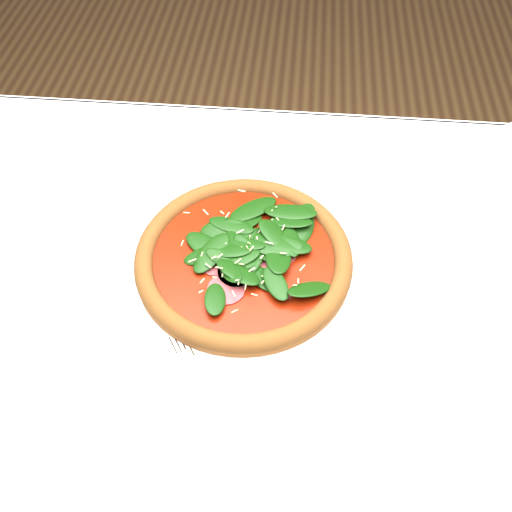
{
  "coord_description": "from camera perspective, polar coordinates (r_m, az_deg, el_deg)",
  "views": [
    {
      "loc": [
        0.02,
        -0.49,
        1.42
      ],
      "look_at": [
        -0.03,
        0.03,
        0.77
      ],
      "focal_mm": 40.0,
      "sensor_mm": 36.0,
      "label": 1
    }
  ],
  "objects": [
    {
      "name": "pizza",
      "position": [
        0.82,
        -1.25,
        0.02
      ],
      "size": [
        0.36,
        0.36,
        0.04
      ],
      "rotation": [
        0.0,
        0.0,
        -0.15
      ],
      "color": "#A16326",
      "rests_on": "plate"
    },
    {
      "name": "napkin",
      "position": [
        0.74,
        -5.39,
        -13.16
      ],
      "size": [
        0.15,
        0.13,
        0.01
      ],
      "primitive_type": "cube",
      "rotation": [
        0.0,
        0.0,
        0.58
      ],
      "color": "white",
      "rests_on": "dining_table"
    },
    {
      "name": "plate",
      "position": [
        0.84,
        -1.23,
        -0.88
      ],
      "size": [
        0.37,
        0.37,
        0.02
      ],
      "color": "white",
      "rests_on": "dining_table"
    },
    {
      "name": "ground",
      "position": [
        1.5,
        1.13,
        -19.76
      ],
      "size": [
        6.0,
        6.0,
        0.0
      ],
      "primitive_type": "plane",
      "color": "brown",
      "rests_on": "ground"
    },
    {
      "name": "dining_table",
      "position": [
        0.91,
        1.76,
        -6.24
      ],
      "size": [
        1.21,
        0.81,
        0.75
      ],
      "color": "white",
      "rests_on": "ground"
    },
    {
      "name": "fork",
      "position": [
        0.74,
        -6.26,
        -11.31
      ],
      "size": [
        0.09,
        0.13,
        0.0
      ],
      "rotation": [
        0.0,
        0.0,
        0.57
      ],
      "color": "#BCBCC1",
      "rests_on": "napkin"
    }
  ]
}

